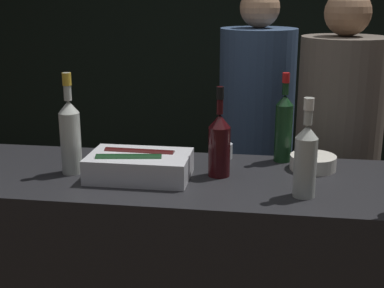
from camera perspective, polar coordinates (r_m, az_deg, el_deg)
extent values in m
cube|color=black|center=(4.14, 4.58, 12.52)|extent=(6.40, 0.06, 2.80)
cube|color=black|center=(2.25, -0.12, -15.15)|extent=(1.93, 0.63, 0.97)
cube|color=silver|center=(2.02, -5.61, -2.35)|extent=(0.38, 0.24, 0.09)
cylinder|color=#143319|center=(1.99, -6.73, -2.03)|extent=(0.25, 0.10, 0.07)
cylinder|color=#380F0F|center=(2.06, -5.61, -1.39)|extent=(0.27, 0.07, 0.06)
cylinder|color=silver|center=(2.17, 12.78, -1.92)|extent=(0.18, 0.18, 0.06)
cylinder|color=gray|center=(2.16, 12.81, -1.32)|extent=(0.15, 0.15, 0.01)
cylinder|color=silver|center=(2.26, 3.55, -0.74)|extent=(0.06, 0.06, 0.06)
sphere|color=#F9D67F|center=(2.26, 3.55, -0.66)|extent=(0.03, 0.03, 0.03)
cylinder|color=#B2B7AD|center=(1.86, 11.96, -2.47)|extent=(0.08, 0.08, 0.21)
cone|color=#B2B7AD|center=(1.82, 12.19, 1.32)|extent=(0.08, 0.08, 0.05)
cylinder|color=#B2B7AD|center=(1.81, 12.32, 3.42)|extent=(0.03, 0.03, 0.09)
cylinder|color=white|center=(1.80, 12.36, 4.20)|extent=(0.03, 0.03, 0.04)
cylinder|color=black|center=(2.03, 2.92, -0.81)|extent=(0.08, 0.08, 0.19)
cone|color=black|center=(2.00, 2.97, 2.50)|extent=(0.08, 0.08, 0.05)
cylinder|color=black|center=(1.98, 3.00, 4.66)|extent=(0.02, 0.02, 0.10)
cylinder|color=black|center=(1.97, 3.01, 5.47)|extent=(0.03, 0.03, 0.05)
cylinder|color=#B2B7AD|center=(2.10, -12.80, 0.09)|extent=(0.08, 0.08, 0.24)
cone|color=#B2B7AD|center=(2.07, -13.04, 3.90)|extent=(0.08, 0.08, 0.05)
cylinder|color=#B2B7AD|center=(2.05, -13.18, 5.97)|extent=(0.03, 0.03, 0.10)
cylinder|color=gold|center=(2.05, -13.23, 6.76)|extent=(0.03, 0.03, 0.05)
cylinder|color=#143319|center=(2.23, 9.71, 1.13)|extent=(0.07, 0.07, 0.24)
cone|color=#143319|center=(2.20, 9.88, 4.66)|extent=(0.07, 0.07, 0.04)
cylinder|color=#143319|center=(2.18, 9.97, 6.35)|extent=(0.03, 0.03, 0.09)
cylinder|color=red|center=(2.18, 10.00, 6.98)|extent=(0.03, 0.03, 0.04)
cube|color=black|center=(2.85, 14.44, -11.00)|extent=(0.30, 0.22, 0.75)
cylinder|color=#60564C|center=(2.61, 15.53, 3.34)|extent=(0.40, 0.40, 0.70)
sphere|color=#997051|center=(2.56, 16.30, 13.30)|extent=(0.21, 0.21, 0.21)
cube|color=black|center=(3.16, 6.49, -7.78)|extent=(0.31, 0.23, 0.76)
cylinder|color=#334766|center=(2.94, 6.94, 5.34)|extent=(0.41, 0.41, 0.70)
sphere|color=tan|center=(2.89, 7.25, 14.24)|extent=(0.21, 0.21, 0.21)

